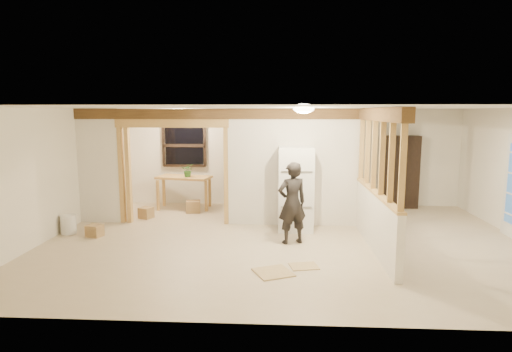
# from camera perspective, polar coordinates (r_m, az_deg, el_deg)

# --- Properties ---
(floor) EXTENTS (9.00, 6.50, 0.01)m
(floor) POSITION_cam_1_polar(r_m,az_deg,el_deg) (8.23, 3.79, -8.63)
(floor) COLOR #BFAB8E
(floor) RESTS_ON ground
(ceiling) EXTENTS (9.00, 6.50, 0.01)m
(ceiling) POSITION_cam_1_polar(r_m,az_deg,el_deg) (7.86, 3.97, 9.09)
(ceiling) COLOR white
(wall_back) EXTENTS (9.00, 0.01, 2.50)m
(wall_back) POSITION_cam_1_polar(r_m,az_deg,el_deg) (11.17, 3.69, 2.51)
(wall_back) COLOR silver
(wall_back) RESTS_ON floor
(wall_front) EXTENTS (9.00, 0.01, 2.50)m
(wall_front) POSITION_cam_1_polar(r_m,az_deg,el_deg) (4.76, 4.31, -5.75)
(wall_front) COLOR silver
(wall_front) RESTS_ON floor
(wall_left) EXTENTS (0.01, 6.50, 2.50)m
(wall_left) POSITION_cam_1_polar(r_m,az_deg,el_deg) (9.09, -25.81, 0.28)
(wall_left) COLOR silver
(wall_left) RESTS_ON floor
(partition_left_stub) EXTENTS (0.90, 0.12, 2.50)m
(partition_left_stub) POSITION_cam_1_polar(r_m,az_deg,el_deg) (9.95, -20.22, 1.26)
(partition_left_stub) COLOR silver
(partition_left_stub) RESTS_ON floor
(partition_center) EXTENTS (2.80, 0.12, 2.50)m
(partition_center) POSITION_cam_1_polar(r_m,az_deg,el_deg) (9.14, 5.05, 1.15)
(partition_center) COLOR silver
(partition_center) RESTS_ON floor
(doorway_frame) EXTENTS (2.46, 0.14, 2.20)m
(doorway_frame) POSITION_cam_1_polar(r_m,az_deg,el_deg) (9.44, -10.94, 0.34)
(doorway_frame) COLOR tan
(doorway_frame) RESTS_ON floor
(header_beam_back) EXTENTS (7.00, 0.18, 0.22)m
(header_beam_back) POSITION_cam_1_polar(r_m,az_deg,el_deg) (9.11, -2.51, 8.28)
(header_beam_back) COLOR brown
(header_beam_back) RESTS_ON ceiling
(header_beam_right) EXTENTS (0.18, 3.30, 0.22)m
(header_beam_right) POSITION_cam_1_polar(r_m,az_deg,el_deg) (7.65, 16.18, 7.89)
(header_beam_right) COLOR brown
(header_beam_right) RESTS_ON ceiling
(pony_wall) EXTENTS (0.12, 3.20, 1.00)m
(pony_wall) POSITION_cam_1_polar(r_m,az_deg,el_deg) (7.89, 15.61, -5.88)
(pony_wall) COLOR silver
(pony_wall) RESTS_ON floor
(stud_partition) EXTENTS (0.14, 3.20, 1.32)m
(stud_partition) POSITION_cam_1_polar(r_m,az_deg,el_deg) (7.69, 15.96, 2.53)
(stud_partition) COLOR tan
(stud_partition) RESTS_ON pony_wall
(window_back) EXTENTS (1.12, 0.10, 1.10)m
(window_back) POSITION_cam_1_polar(r_m,az_deg,el_deg) (11.35, -9.57, 4.02)
(window_back) COLOR black
(window_back) RESTS_ON wall_back
(ceiling_dome_main) EXTENTS (0.36, 0.36, 0.16)m
(ceiling_dome_main) POSITION_cam_1_polar(r_m,az_deg,el_deg) (7.37, 6.38, 8.94)
(ceiling_dome_main) COLOR #FFEABF
(ceiling_dome_main) RESTS_ON ceiling
(ceiling_dome_util) EXTENTS (0.32, 0.32, 0.14)m
(ceiling_dome_util) POSITION_cam_1_polar(r_m,az_deg,el_deg) (10.44, -10.22, 8.73)
(ceiling_dome_util) COLOR #FFEABF
(ceiling_dome_util) RESTS_ON ceiling
(hanging_bulb) EXTENTS (0.07, 0.07, 0.07)m
(hanging_bulb) POSITION_cam_1_polar(r_m,az_deg,el_deg) (9.65, -8.22, 7.02)
(hanging_bulb) COLOR #FFD88C
(hanging_bulb) RESTS_ON ceiling
(refrigerator) EXTENTS (0.71, 0.69, 1.72)m
(refrigerator) POSITION_cam_1_polar(r_m,az_deg,el_deg) (8.80, 5.33, -1.71)
(refrigerator) COLOR white
(refrigerator) RESTS_ON floor
(woman) EXTENTS (0.65, 0.55, 1.52)m
(woman) POSITION_cam_1_polar(r_m,az_deg,el_deg) (7.91, 4.83, -3.59)
(woman) COLOR black
(woman) RESTS_ON floor
(work_table) EXTENTS (1.42, 0.91, 0.82)m
(work_table) POSITION_cam_1_polar(r_m,az_deg,el_deg) (10.93, -9.53, -2.17)
(work_table) COLOR tan
(work_table) RESTS_ON floor
(potted_plant) EXTENTS (0.33, 0.30, 0.33)m
(potted_plant) POSITION_cam_1_polar(r_m,az_deg,el_deg) (10.72, -9.05, 0.76)
(potted_plant) COLOR #2C692B
(potted_plant) RESTS_ON work_table
(shop_vac) EXTENTS (0.52, 0.52, 0.61)m
(shop_vac) POSITION_cam_1_polar(r_m,az_deg,el_deg) (10.76, -19.30, -3.28)
(shop_vac) COLOR #B52918
(shop_vac) RESTS_ON floor
(bookshelf) EXTENTS (0.92, 0.31, 1.83)m
(bookshelf) POSITION_cam_1_polar(r_m,az_deg,el_deg) (11.40, 18.62, 0.51)
(bookshelf) COLOR black
(bookshelf) RESTS_ON floor
(bucket) EXTENTS (0.33, 0.33, 0.38)m
(bucket) POSITION_cam_1_polar(r_m,az_deg,el_deg) (9.40, -23.72, -5.92)
(bucket) COLOR white
(bucket) RESTS_ON floor
(box_util_a) EXTENTS (0.38, 0.34, 0.29)m
(box_util_a) POSITION_cam_1_polar(r_m,az_deg,el_deg) (10.51, -8.37, -4.07)
(box_util_a) COLOR #9E7B4C
(box_util_a) RESTS_ON floor
(box_util_b) EXTENTS (0.35, 0.35, 0.25)m
(box_util_b) POSITION_cam_1_polar(r_m,az_deg,el_deg) (10.18, -14.44, -4.77)
(box_util_b) COLOR #9E7B4C
(box_util_b) RESTS_ON floor
(box_front) EXTENTS (0.34, 0.31, 0.23)m
(box_front) POSITION_cam_1_polar(r_m,az_deg,el_deg) (9.02, -20.72, -6.84)
(box_front) COLOR #9E7B4C
(box_front) RESTS_ON floor
(floor_panel_near) EXTENTS (0.69, 0.69, 0.02)m
(floor_panel_near) POSITION_cam_1_polar(r_m,az_deg,el_deg) (6.66, 2.32, -12.71)
(floor_panel_near) COLOR tan
(floor_panel_near) RESTS_ON floor
(floor_panel_far) EXTENTS (0.50, 0.43, 0.01)m
(floor_panel_far) POSITION_cam_1_polar(r_m,az_deg,el_deg) (6.95, 6.41, -11.86)
(floor_panel_far) COLOR tan
(floor_panel_far) RESTS_ON floor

